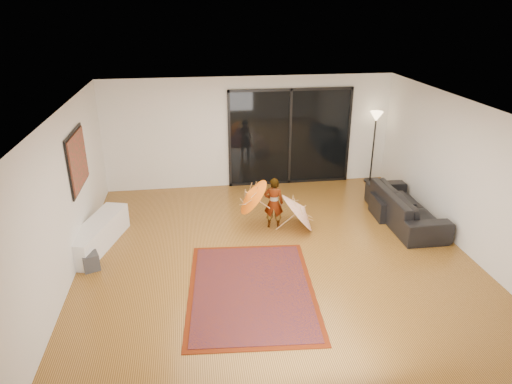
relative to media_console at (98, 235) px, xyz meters
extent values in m
plane|color=#A36D2C|center=(3.25, -0.74, -0.25)|extent=(7.00, 7.00, 0.00)
plane|color=white|center=(3.25, -0.74, 2.45)|extent=(7.00, 7.00, 0.00)
plane|color=silver|center=(3.25, 2.76, 1.10)|extent=(7.00, 0.00, 7.00)
plane|color=silver|center=(3.25, -4.24, 1.10)|extent=(7.00, 0.00, 7.00)
plane|color=silver|center=(-0.25, -0.74, 1.10)|extent=(0.00, 7.00, 7.00)
plane|color=silver|center=(6.75, -0.74, 1.10)|extent=(0.00, 7.00, 7.00)
cube|color=black|center=(4.25, 2.73, 0.95)|extent=(3.00, 0.04, 2.40)
cube|color=black|center=(4.25, 2.71, 2.12)|extent=(3.06, 0.06, 0.06)
cube|color=black|center=(4.25, 2.71, -0.22)|extent=(3.06, 0.06, 0.06)
cube|color=black|center=(4.25, 2.71, 0.95)|extent=(0.06, 0.06, 2.40)
cube|color=black|center=(-0.23, 0.26, 1.40)|extent=(0.02, 1.28, 1.08)
cube|color=#20502A|center=(-0.21, 0.26, 1.40)|extent=(0.03, 1.18, 0.98)
cube|color=white|center=(0.00, 0.00, 0.00)|extent=(0.96, 1.87, 0.51)
cube|color=#424244|center=(0.00, -0.81, -0.10)|extent=(0.34, 0.34, 0.30)
cube|color=#571A07|center=(2.67, -1.82, -0.25)|extent=(2.23, 2.96, 0.01)
cube|color=maroon|center=(2.67, -1.82, -0.24)|extent=(2.06, 2.79, 0.02)
imported|color=black|center=(6.20, 0.20, 0.09)|extent=(0.93, 2.33, 0.68)
cube|color=black|center=(6.02, 0.46, -0.04)|extent=(0.79, 0.79, 0.43)
cylinder|color=black|center=(6.35, 2.51, -0.24)|extent=(0.31, 0.31, 0.03)
cylinder|color=black|center=(6.35, 2.51, 0.59)|extent=(0.04, 0.04, 1.68)
cone|color=#FFD899|center=(6.35, 2.51, 1.44)|extent=(0.31, 0.31, 0.25)
imported|color=#999999|center=(3.42, 0.33, 0.29)|extent=(0.44, 0.34, 1.08)
cone|color=orange|center=(2.87, 0.28, 0.48)|extent=(0.64, 0.81, 0.74)
cylinder|color=#B2834C|center=(2.87, 0.28, 0.15)|extent=(0.41, 0.02, 0.33)
cylinder|color=#B2834C|center=(2.87, 0.28, 0.59)|extent=(0.05, 0.02, 0.05)
cone|color=white|center=(4.02, 0.18, 0.25)|extent=(0.74, 0.93, 0.84)
cylinder|color=#B2834C|center=(4.02, 0.18, -0.12)|extent=(0.44, 0.02, 0.37)
cylinder|color=#B2834C|center=(4.02, 0.18, 0.37)|extent=(0.05, 0.02, 0.05)
camera|label=1|loc=(1.85, -7.94, 4.06)|focal=32.00mm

